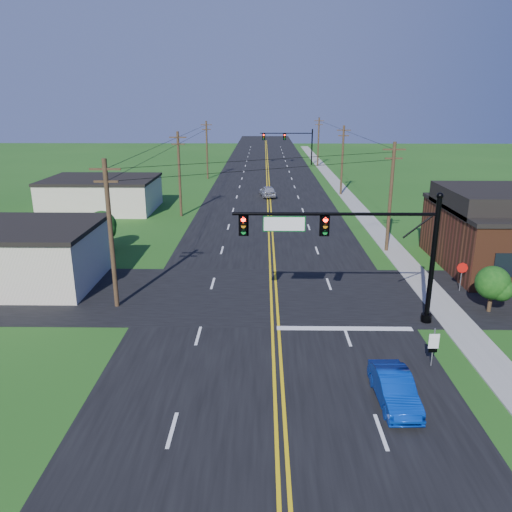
{
  "coord_description": "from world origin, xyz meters",
  "views": [
    {
      "loc": [
        -0.54,
        -18.2,
        12.15
      ],
      "look_at": [
        -0.95,
        10.0,
        3.29
      ],
      "focal_mm": 35.0,
      "sensor_mm": 36.0,
      "label": 1
    }
  ],
  "objects_px": {
    "blue_car": "(394,389)",
    "stop_sign": "(462,271)",
    "route_sign": "(433,345)",
    "signal_mast_far": "(289,141)",
    "signal_mast_main": "(352,242)"
  },
  "relations": [
    {
      "from": "blue_car",
      "to": "route_sign",
      "type": "height_order",
      "value": "route_sign"
    },
    {
      "from": "signal_mast_far",
      "to": "stop_sign",
      "type": "xyz_separation_m",
      "value": [
        8.09,
        -67.13,
        -3.11
      ]
    },
    {
      "from": "signal_mast_main",
      "to": "route_sign",
      "type": "height_order",
      "value": "signal_mast_main"
    },
    {
      "from": "signal_mast_main",
      "to": "blue_car",
      "type": "bearing_deg",
      "value": -85.69
    },
    {
      "from": "signal_mast_far",
      "to": "blue_car",
      "type": "distance_m",
      "value": 80.14
    },
    {
      "from": "blue_car",
      "to": "stop_sign",
      "type": "xyz_separation_m",
      "value": [
        7.58,
        12.91,
        0.78
      ]
    },
    {
      "from": "signal_mast_main",
      "to": "stop_sign",
      "type": "distance_m",
      "value": 10.08
    },
    {
      "from": "signal_mast_far",
      "to": "route_sign",
      "type": "bearing_deg",
      "value": -87.72
    },
    {
      "from": "signal_mast_far",
      "to": "blue_car",
      "type": "relative_size",
      "value": 2.75
    },
    {
      "from": "stop_sign",
      "to": "signal_mast_far",
      "type": "bearing_deg",
      "value": 106.03
    },
    {
      "from": "signal_mast_main",
      "to": "stop_sign",
      "type": "relative_size",
      "value": 5.66
    },
    {
      "from": "blue_car",
      "to": "stop_sign",
      "type": "relative_size",
      "value": 2.0
    },
    {
      "from": "blue_car",
      "to": "stop_sign",
      "type": "bearing_deg",
      "value": 58.21
    },
    {
      "from": "signal_mast_far",
      "to": "stop_sign",
      "type": "height_order",
      "value": "signal_mast_far"
    },
    {
      "from": "blue_car",
      "to": "stop_sign",
      "type": "distance_m",
      "value": 14.99
    }
  ]
}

